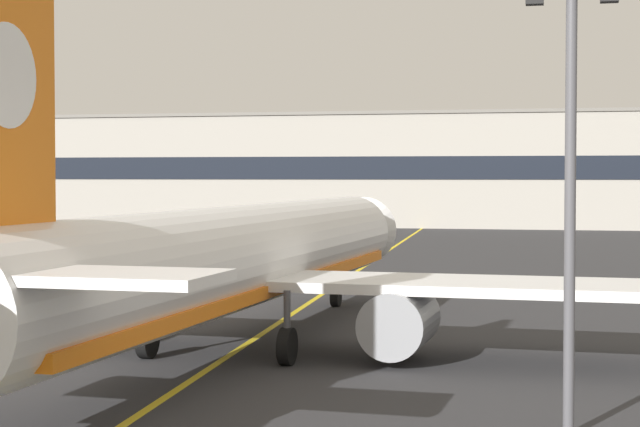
% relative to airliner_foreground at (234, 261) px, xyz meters
% --- Properties ---
extents(taxiway_centreline, '(9.68, 179.77, 0.01)m').
position_rel_airliner_foreground_xyz_m(taxiway_centreline, '(-0.86, 15.28, -3.37)').
color(taxiway_centreline, yellow).
rests_on(taxiway_centreline, ground).
extents(airliner_foreground, '(32.20, 41.51, 11.65)m').
position_rel_airliner_foreground_xyz_m(airliner_foreground, '(0.00, 0.00, 0.00)').
color(airliner_foreground, white).
rests_on(airliner_foreground, ground).
extents(apron_lamp_post, '(2.24, 0.90, 11.24)m').
position_rel_airliner_foreground_xyz_m(apron_lamp_post, '(11.85, -10.16, 2.54)').
color(apron_lamp_post, '#515156').
rests_on(apron_lamp_post, ground).
extents(safety_cone_by_nose_gear, '(0.44, 0.44, 0.55)m').
position_rel_airliner_foreground_xyz_m(safety_cone_by_nose_gear, '(0.36, 16.65, -3.11)').
color(safety_cone_by_nose_gear, orange).
rests_on(safety_cone_by_nose_gear, ground).
extents(terminal_building, '(126.14, 12.40, 14.33)m').
position_rel_airliner_foreground_xyz_m(terminal_building, '(6.43, 99.24, 3.81)').
color(terminal_building, '#9E998E').
rests_on(terminal_building, ground).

